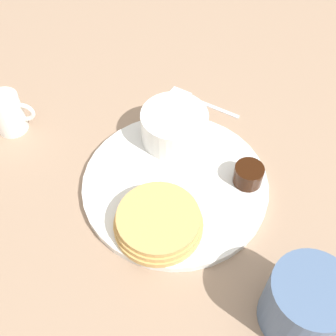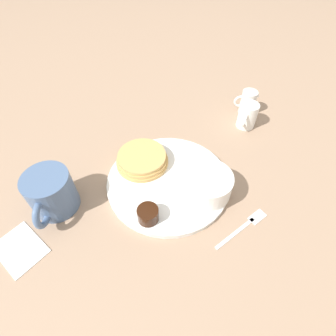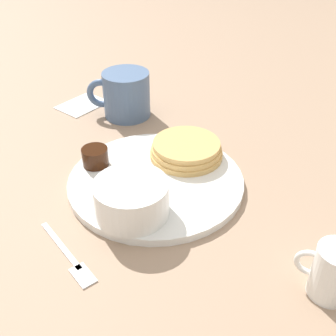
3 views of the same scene
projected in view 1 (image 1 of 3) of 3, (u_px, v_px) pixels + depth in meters
The scene contains 9 objects.
ground_plane at pixel (175, 186), 0.62m from camera, with size 4.00×4.00×0.00m, color #9E7F66.
plate at pixel (175, 184), 0.62m from camera, with size 0.27×0.27×0.01m.
pancake_stack at pixel (158, 221), 0.55m from camera, with size 0.12×0.12×0.03m.
bowl at pixel (174, 125), 0.64m from camera, with size 0.10×0.10×0.05m.
syrup_cup at pixel (248, 175), 0.60m from camera, with size 0.04×0.04×0.03m.
butter_ramekin at pixel (184, 122), 0.66m from camera, with size 0.04×0.04×0.04m.
coffee_mug at pixel (306, 303), 0.47m from camera, with size 0.09×0.12×0.09m.
creamer_pitcher_near at pixel (8, 113), 0.66m from camera, with size 0.05×0.07×0.07m.
fork at pixel (194, 99), 0.73m from camera, with size 0.07×0.13×0.00m.
Camera 1 is at (-0.36, -0.01, 0.51)m, focal length 45.00 mm.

